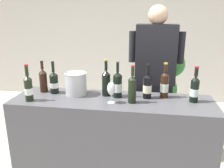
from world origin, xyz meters
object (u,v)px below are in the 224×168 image
wine_bottle_4 (28,88)px  wine_bottle_5 (54,82)px  wine_bottle_0 (165,85)px  wine_bottle_6 (43,80)px  wine_bottle_2 (132,88)px  wine_bottle_7 (118,85)px  wine_bottle_1 (195,89)px  potted_shrub (162,87)px  wine_glass (111,89)px  wine_bottle_8 (106,82)px  ice_bucket (76,83)px  person_server (154,89)px  wine_bottle_3 (147,86)px

wine_bottle_4 → wine_bottle_5: bearing=59.1°
wine_bottle_0 → wine_bottle_6: wine_bottle_0 is taller
wine_bottle_2 → wine_bottle_7: (-0.15, 0.13, -0.01)m
wine_bottle_0 → wine_bottle_2: (-0.29, -0.18, 0.01)m
wine_bottle_1 → wine_bottle_2: bearing=-169.3°
wine_bottle_6 → potted_shrub: 1.50m
wine_glass → wine_bottle_1: bearing=10.8°
wine_bottle_7 → wine_bottle_8: size_ratio=0.97×
wine_bottle_7 → ice_bucket: 0.41m
wine_bottle_1 → wine_bottle_2: 0.56m
wine_bottle_7 → potted_shrub: size_ratio=0.28×
wine_glass → person_server: bearing=57.5°
wine_bottle_0 → wine_bottle_5: 1.08m
wine_bottle_4 → wine_bottle_7: 0.82m
wine_bottle_6 → wine_bottle_7: bearing=-3.3°
wine_bottle_5 → wine_glass: (0.61, -0.18, 0.02)m
wine_bottle_4 → wine_bottle_7: bearing=15.8°
wine_bottle_3 → wine_bottle_8: 0.40m
wine_bottle_8 → person_server: person_server is taller
wine_bottle_0 → wine_bottle_5: (-1.08, -0.04, -0.02)m
wine_glass → person_server: 0.75m
wine_bottle_7 → wine_bottle_8: bearing=165.6°
wine_bottle_6 → wine_bottle_8: size_ratio=0.90×
wine_bottle_1 → wine_bottle_4: bearing=-172.3°
wine_bottle_8 → potted_shrub: size_ratio=0.29×
wine_bottle_7 → wine_bottle_6: bearing=176.7°
wine_bottle_5 → wine_bottle_7: 0.64m
wine_bottle_2 → ice_bucket: size_ratio=1.54×
wine_bottle_0 → wine_bottle_3: 0.17m
wine_bottle_5 → wine_bottle_6: 0.13m
wine_bottle_4 → person_server: 1.34m
wine_bottle_0 → potted_shrub: bearing=87.9°
potted_shrub → wine_bottle_7: bearing=-118.5°
wine_bottle_1 → wine_bottle_5: bearing=178.3°
ice_bucket → potted_shrub: potted_shrub is taller
wine_bottle_7 → person_server: person_server is taller
wine_bottle_0 → wine_bottle_1: (0.26, -0.08, -0.01)m
wine_bottle_7 → wine_glass: 0.16m
wine_bottle_0 → wine_glass: 0.52m
wine_bottle_5 → person_server: bearing=23.6°
person_server → wine_bottle_6: bearing=-159.9°
wine_bottle_4 → ice_bucket: (0.37, 0.24, -0.01)m
wine_bottle_0 → wine_bottle_6: 1.20m
wine_bottle_4 → wine_bottle_5: 0.28m
wine_bottle_1 → ice_bucket: wine_bottle_1 is taller
wine_bottle_3 → ice_bucket: size_ratio=1.49×
wine_bottle_1 → person_server: (-0.34, 0.47, -0.17)m
wine_bottle_1 → wine_glass: wine_bottle_1 is taller
wine_bottle_6 → ice_bucket: size_ratio=1.44×
ice_bucket → person_server: (0.77, 0.44, -0.16)m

